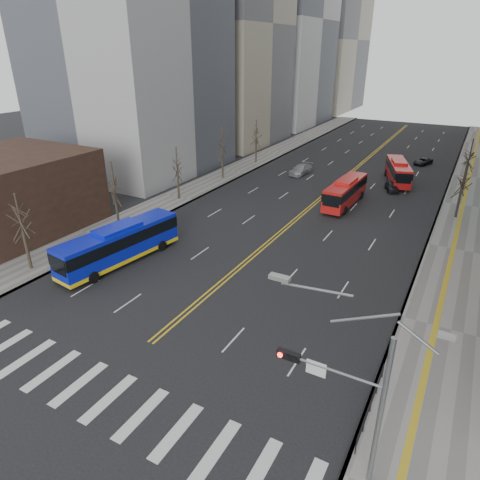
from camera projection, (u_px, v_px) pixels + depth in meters
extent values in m
plane|color=black|center=(94.00, 391.00, 24.58)|extent=(220.00, 220.00, 0.00)
cube|color=slate|center=(472.00, 207.00, 52.73)|extent=(7.00, 130.00, 0.15)
cube|color=slate|center=(233.00, 171.00, 67.71)|extent=(5.00, 130.00, 0.15)
cube|color=silver|center=(3.00, 346.00, 28.22)|extent=(0.70, 4.00, 0.01)
cube|color=silver|center=(27.00, 358.00, 27.18)|extent=(0.70, 4.00, 0.01)
cube|color=silver|center=(52.00, 370.00, 26.14)|extent=(0.70, 4.00, 0.01)
cube|color=silver|center=(79.00, 384.00, 25.10)|extent=(0.70, 4.00, 0.01)
cube|color=silver|center=(109.00, 398.00, 24.05)|extent=(0.70, 4.00, 0.01)
cube|color=silver|center=(141.00, 414.00, 23.01)|extent=(0.70, 4.00, 0.01)
cube|color=silver|center=(177.00, 432.00, 21.97)|extent=(0.70, 4.00, 0.01)
cube|color=silver|center=(216.00, 451.00, 20.93)|extent=(0.70, 4.00, 0.01)
cube|color=silver|center=(259.00, 472.00, 19.89)|extent=(0.70, 4.00, 0.01)
cube|color=gold|center=(352.00, 170.00, 68.54)|extent=(0.15, 100.00, 0.01)
cube|color=gold|center=(354.00, 171.00, 68.36)|extent=(0.15, 100.00, 0.01)
cube|color=gray|center=(221.00, 25.00, 81.82)|extent=(22.00, 22.00, 44.00)
cube|color=#9C9C9F|center=(283.00, 20.00, 102.09)|extent=(20.00, 26.00, 48.00)
cube|color=gray|center=(328.00, 40.00, 128.83)|extent=(18.00, 30.00, 40.00)
cylinder|color=gray|center=(380.00, 416.00, 17.83)|extent=(0.24, 0.24, 8.00)
cylinder|color=gray|center=(331.00, 370.00, 18.20)|extent=(4.50, 0.12, 0.12)
cube|color=black|center=(289.00, 355.00, 19.06)|extent=(1.10, 0.28, 0.38)
cylinder|color=#FF190C|center=(280.00, 355.00, 19.09)|extent=(0.24, 0.08, 0.24)
cylinder|color=black|center=(287.00, 357.00, 18.93)|extent=(0.24, 0.08, 0.24)
cylinder|color=black|center=(295.00, 360.00, 18.78)|extent=(0.24, 0.08, 0.24)
cube|color=silver|center=(316.00, 368.00, 18.57)|extent=(0.90, 0.06, 0.70)
cube|color=#999993|center=(280.00, 278.00, 17.76)|extent=(0.90, 0.35, 0.18)
cube|color=black|center=(372.00, 397.00, 22.59)|extent=(0.04, 6.00, 0.04)
cylinder|color=black|center=(356.00, 446.00, 20.40)|extent=(0.06, 0.06, 1.00)
cylinder|color=black|center=(364.00, 424.00, 21.60)|extent=(0.06, 0.06, 1.00)
cylinder|color=black|center=(371.00, 404.00, 22.80)|extent=(0.06, 0.06, 1.00)
cylinder|color=black|center=(377.00, 387.00, 23.99)|extent=(0.06, 0.06, 1.00)
cylinder|color=black|center=(383.00, 371.00, 25.19)|extent=(0.06, 0.06, 1.00)
cylinder|color=black|center=(27.00, 250.00, 37.24)|extent=(0.28, 0.28, 3.75)
cylinder|color=black|center=(117.00, 211.00, 45.98)|extent=(0.28, 0.28, 3.90)
cylinder|color=black|center=(178.00, 186.00, 54.82)|extent=(0.28, 0.28, 3.60)
cylinder|color=black|center=(222.00, 165.00, 63.51)|extent=(0.28, 0.28, 4.00)
cylinder|color=black|center=(256.00, 152.00, 72.32)|extent=(0.28, 0.28, 3.80)
cylinder|color=black|center=(458.00, 204.00, 48.72)|extent=(0.28, 0.28, 3.50)
cylinder|color=black|center=(465.00, 177.00, 58.24)|extent=(0.28, 0.28, 3.75)
cube|color=#0D1BC9|center=(119.00, 244.00, 38.66)|extent=(4.19, 12.41, 2.90)
cube|color=black|center=(119.00, 238.00, 38.43)|extent=(4.25, 12.44, 1.04)
cube|color=#0D1BC9|center=(117.00, 228.00, 38.02)|extent=(2.60, 4.50, 0.40)
cube|color=yellow|center=(121.00, 256.00, 39.18)|extent=(4.25, 12.44, 0.35)
cylinder|color=black|center=(76.00, 269.00, 37.05)|extent=(0.44, 1.03, 1.00)
cylinder|color=black|center=(93.00, 278.00, 35.66)|extent=(0.44, 1.03, 1.00)
cylinder|color=black|center=(144.00, 239.00, 42.73)|extent=(0.44, 1.03, 1.00)
cylinder|color=black|center=(162.00, 246.00, 41.35)|extent=(0.44, 1.03, 1.00)
cube|color=red|center=(345.00, 192.00, 52.96)|extent=(2.70, 10.37, 2.64)
cube|color=black|center=(346.00, 188.00, 52.74)|extent=(2.76, 10.39, 0.96)
cube|color=red|center=(346.00, 181.00, 52.38)|extent=(2.00, 3.67, 0.40)
cylinder|color=black|center=(326.00, 207.00, 51.42)|extent=(0.34, 1.01, 1.00)
cylinder|color=black|center=(345.00, 210.00, 50.33)|extent=(0.34, 1.01, 1.00)
cylinder|color=black|center=(344.00, 192.00, 56.57)|extent=(0.34, 1.01, 1.00)
cylinder|color=black|center=(361.00, 195.00, 55.47)|extent=(0.34, 1.01, 1.00)
cube|color=red|center=(398.00, 171.00, 61.89)|extent=(5.31, 10.30, 2.58)
cube|color=black|center=(399.00, 168.00, 61.67)|extent=(5.38, 10.33, 0.94)
cube|color=red|center=(399.00, 162.00, 61.31)|extent=(2.84, 3.92, 0.40)
cylinder|color=black|center=(392.00, 185.00, 59.67)|extent=(0.60, 1.04, 1.00)
cylinder|color=black|center=(409.00, 186.00, 59.27)|extent=(0.60, 1.04, 1.00)
cylinder|color=black|center=(386.00, 173.00, 65.44)|extent=(0.60, 1.04, 1.00)
cylinder|color=black|center=(402.00, 173.00, 65.05)|extent=(0.60, 1.04, 1.00)
imported|color=silver|center=(85.00, 257.00, 38.64)|extent=(2.60, 4.87, 1.53)
imported|color=black|center=(392.00, 187.00, 58.53)|extent=(2.69, 3.95, 1.25)
imported|color=#949499|center=(301.00, 169.00, 66.25)|extent=(2.60, 5.28, 1.48)
imported|color=black|center=(423.00, 161.00, 71.79)|extent=(3.05, 4.28, 1.08)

